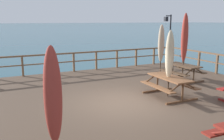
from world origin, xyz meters
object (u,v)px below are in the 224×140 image
Objects in this scene: picnic_table_mid_centre at (169,82)px; picnic_table_front_right at (183,69)px; patio_umbrella_short_front at (161,44)px; patio_umbrella_tall_back_right at (170,55)px; lamp_post_hooked at (169,32)px; patio_umbrella_tall_mid_left at (53,96)px; patio_umbrella_tall_back_left at (185,38)px.

picnic_table_front_right is at bearing 38.30° from picnic_table_mid_centre.
patio_umbrella_short_front is at bearing 58.71° from picnic_table_mid_centre.
lamp_post_hooked is (4.23, 5.39, 0.52)m from patio_umbrella_tall_back_right.
patio_umbrella_tall_mid_left is at bearing -149.00° from picnic_table_mid_centre.
picnic_table_mid_centre is 1.04m from patio_umbrella_tall_back_right.
patio_umbrella_tall_mid_left is 12.47m from lamp_post_hooked.
picnic_table_mid_centre is at bearing -121.29° from patio_umbrella_short_front.
patio_umbrella_tall_back_left is 1.27× the size of patio_umbrella_tall_back_right.
picnic_table_mid_centre is 3.68m from patio_umbrella_short_front.
patio_umbrella_tall_back_right is at bearing -142.23° from patio_umbrella_tall_back_left.
patio_umbrella_tall_mid_left reaches higher than picnic_table_mid_centre.
patio_umbrella_tall_back_left is 2.92m from patio_umbrella_tall_back_right.
patio_umbrella_tall_back_right is (-2.28, -1.77, -0.43)m from patio_umbrella_tall_back_left.
patio_umbrella_short_front is (-0.42, 1.22, -0.34)m from patio_umbrella_tall_back_left.
patio_umbrella_short_front reaches higher than picnic_table_mid_centre.
patio_umbrella_short_front is 3.40m from lamp_post_hooked.
patio_umbrella_short_front reaches higher than patio_umbrella_tall_back_right.
patio_umbrella_tall_back_left is (0.01, 0.02, 1.47)m from picnic_table_front_right.
picnic_table_front_right is 3.05m from patio_umbrella_tall_back_right.
lamp_post_hooked is at bearing 42.43° from patio_umbrella_tall_mid_left.
lamp_post_hooked is at bearing 52.19° from picnic_table_mid_centre.
patio_umbrella_tall_back_right is 6.87m from lamp_post_hooked.
patio_umbrella_tall_mid_left is (-6.82, -6.00, -0.13)m from patio_umbrella_short_front.
patio_umbrella_tall_back_left is at bearing -118.29° from lamp_post_hooked.
lamp_post_hooked is (1.96, 3.64, 1.56)m from picnic_table_front_right.
picnic_table_mid_centre is at bearing -141.70° from picnic_table_front_right.
patio_umbrella_tall_back_left reaches higher than patio_umbrella_tall_mid_left.
patio_umbrella_tall_back_right is 1.02× the size of patio_umbrella_tall_mid_left.
picnic_table_mid_centre is at bearing -141.62° from patio_umbrella_tall_back_left.
picnic_table_mid_centre is 0.75× the size of patio_umbrella_tall_back_right.
patio_umbrella_tall_back_left reaches higher than patio_umbrella_tall_back_right.
lamp_post_hooked reaches higher than patio_umbrella_short_front.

